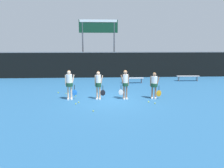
{
  "coord_description": "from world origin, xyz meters",
  "views": [
    {
      "loc": [
        -0.66,
        -12.82,
        3.35
      ],
      "look_at": [
        0.05,
        0.05,
        0.94
      ],
      "focal_mm": 35.0,
      "sensor_mm": 36.0,
      "label": 1
    }
  ],
  "objects_px": {
    "player_0": "(69,82)",
    "player_3": "(154,83)",
    "tennis_ball_4": "(149,102)",
    "tennis_ball_5": "(79,102)",
    "scoreboard": "(98,32)",
    "tennis_ball_7": "(66,94)",
    "tennis_ball_2": "(58,93)",
    "tennis_ball_3": "(76,96)",
    "tennis_ball_6": "(155,103)",
    "player_1": "(98,83)",
    "player_2": "(125,82)",
    "tennis_ball_1": "(76,104)",
    "tennis_ball_0": "(93,111)",
    "bench_courtside": "(133,79)",
    "bench_far": "(188,77)"
  },
  "relations": [
    {
      "from": "player_2",
      "to": "tennis_ball_5",
      "type": "height_order",
      "value": "player_2"
    },
    {
      "from": "player_2",
      "to": "tennis_ball_2",
      "type": "distance_m",
      "value": 4.85
    },
    {
      "from": "tennis_ball_3",
      "to": "tennis_ball_5",
      "type": "height_order",
      "value": "tennis_ball_5"
    },
    {
      "from": "tennis_ball_2",
      "to": "tennis_ball_3",
      "type": "bearing_deg",
      "value": -37.38
    },
    {
      "from": "player_3",
      "to": "tennis_ball_0",
      "type": "relative_size",
      "value": 24.45
    },
    {
      "from": "player_2",
      "to": "tennis_ball_4",
      "type": "xyz_separation_m",
      "value": [
        1.27,
        -0.83,
        -1.02
      ]
    },
    {
      "from": "bench_far",
      "to": "tennis_ball_7",
      "type": "distance_m",
      "value": 11.17
    },
    {
      "from": "tennis_ball_3",
      "to": "tennis_ball_7",
      "type": "distance_m",
      "value": 0.99
    },
    {
      "from": "bench_far",
      "to": "tennis_ball_1",
      "type": "xyz_separation_m",
      "value": [
        -9.27,
        -7.14,
        -0.37
      ]
    },
    {
      "from": "player_0",
      "to": "player_3",
      "type": "relative_size",
      "value": 1.1
    },
    {
      "from": "player_3",
      "to": "tennis_ball_1",
      "type": "height_order",
      "value": "player_3"
    },
    {
      "from": "scoreboard",
      "to": "tennis_ball_7",
      "type": "distance_m",
      "value": 9.54
    },
    {
      "from": "tennis_ball_1",
      "to": "tennis_ball_6",
      "type": "xyz_separation_m",
      "value": [
        4.44,
        -0.14,
        -0.0
      ]
    },
    {
      "from": "player_1",
      "to": "tennis_ball_5",
      "type": "distance_m",
      "value": 1.66
    },
    {
      "from": "tennis_ball_0",
      "to": "tennis_ball_6",
      "type": "relative_size",
      "value": 0.99
    },
    {
      "from": "tennis_ball_4",
      "to": "tennis_ball_6",
      "type": "xyz_separation_m",
      "value": [
        0.28,
        -0.33,
        -0.0
      ]
    },
    {
      "from": "tennis_ball_4",
      "to": "tennis_ball_5",
      "type": "height_order",
      "value": "tennis_ball_4"
    },
    {
      "from": "player_1",
      "to": "tennis_ball_7",
      "type": "relative_size",
      "value": 26.77
    },
    {
      "from": "tennis_ball_3",
      "to": "tennis_ball_5",
      "type": "xyz_separation_m",
      "value": [
        0.35,
        -1.57,
        0.0
      ]
    },
    {
      "from": "bench_far",
      "to": "player_1",
      "type": "height_order",
      "value": "player_1"
    },
    {
      "from": "tennis_ball_0",
      "to": "tennis_ball_2",
      "type": "relative_size",
      "value": 0.93
    },
    {
      "from": "player_2",
      "to": "tennis_ball_6",
      "type": "height_order",
      "value": "player_2"
    },
    {
      "from": "tennis_ball_1",
      "to": "tennis_ball_5",
      "type": "relative_size",
      "value": 1.03
    },
    {
      "from": "scoreboard",
      "to": "player_2",
      "type": "bearing_deg",
      "value": -80.51
    },
    {
      "from": "player_3",
      "to": "tennis_ball_6",
      "type": "relative_size",
      "value": 24.22
    },
    {
      "from": "player_3",
      "to": "tennis_ball_2",
      "type": "xyz_separation_m",
      "value": [
        -6.15,
        1.82,
        -0.92
      ]
    },
    {
      "from": "player_3",
      "to": "tennis_ball_1",
      "type": "bearing_deg",
      "value": -158.84
    },
    {
      "from": "player_0",
      "to": "tennis_ball_7",
      "type": "distance_m",
      "value": 1.88
    },
    {
      "from": "tennis_ball_6",
      "to": "bench_courtside",
      "type": "bearing_deg",
      "value": 92.38
    },
    {
      "from": "bench_far",
      "to": "tennis_ball_4",
      "type": "height_order",
      "value": "bench_far"
    },
    {
      "from": "player_2",
      "to": "player_3",
      "type": "distance_m",
      "value": 1.78
    },
    {
      "from": "scoreboard",
      "to": "tennis_ball_6",
      "type": "xyz_separation_m",
      "value": [
        3.18,
        -10.88,
        -4.44
      ]
    },
    {
      "from": "tennis_ball_1",
      "to": "tennis_ball_6",
      "type": "height_order",
      "value": "tennis_ball_1"
    },
    {
      "from": "bench_courtside",
      "to": "tennis_ball_2",
      "type": "xyz_separation_m",
      "value": [
        -5.66,
        -3.49,
        -0.36
      ]
    },
    {
      "from": "tennis_ball_7",
      "to": "bench_courtside",
      "type": "bearing_deg",
      "value": 36.64
    },
    {
      "from": "bench_courtside",
      "to": "tennis_ball_1",
      "type": "xyz_separation_m",
      "value": [
        -4.16,
        -6.36,
        -0.36
      ]
    },
    {
      "from": "player_1",
      "to": "tennis_ball_6",
      "type": "distance_m",
      "value": 3.52
    },
    {
      "from": "tennis_ball_1",
      "to": "tennis_ball_0",
      "type": "bearing_deg",
      "value": -53.33
    },
    {
      "from": "player_1",
      "to": "tennis_ball_0",
      "type": "xyz_separation_m",
      "value": [
        -0.26,
        -2.4,
        -0.97
      ]
    },
    {
      "from": "tennis_ball_1",
      "to": "tennis_ball_2",
      "type": "xyz_separation_m",
      "value": [
        -1.49,
        2.87,
        0.0
      ]
    },
    {
      "from": "player_0",
      "to": "tennis_ball_3",
      "type": "xyz_separation_m",
      "value": [
        0.25,
        0.81,
        -1.03
      ]
    },
    {
      "from": "scoreboard",
      "to": "player_2",
      "type": "height_order",
      "value": "scoreboard"
    },
    {
      "from": "player_3",
      "to": "tennis_ball_3",
      "type": "relative_size",
      "value": 24.65
    },
    {
      "from": "tennis_ball_2",
      "to": "tennis_ball_4",
      "type": "xyz_separation_m",
      "value": [
        5.64,
        -2.68,
        -0.0
      ]
    },
    {
      "from": "bench_far",
      "to": "player_0",
      "type": "height_order",
      "value": "player_0"
    },
    {
      "from": "player_0",
      "to": "tennis_ball_3",
      "type": "bearing_deg",
      "value": 63.9
    },
    {
      "from": "bench_far",
      "to": "tennis_ball_1",
      "type": "height_order",
      "value": "bench_far"
    },
    {
      "from": "tennis_ball_2",
      "to": "player_1",
      "type": "bearing_deg",
      "value": -33.44
    },
    {
      "from": "tennis_ball_5",
      "to": "player_1",
      "type": "bearing_deg",
      "value": 32.41
    },
    {
      "from": "tennis_ball_5",
      "to": "tennis_ball_7",
      "type": "relative_size",
      "value": 1.05
    }
  ]
}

